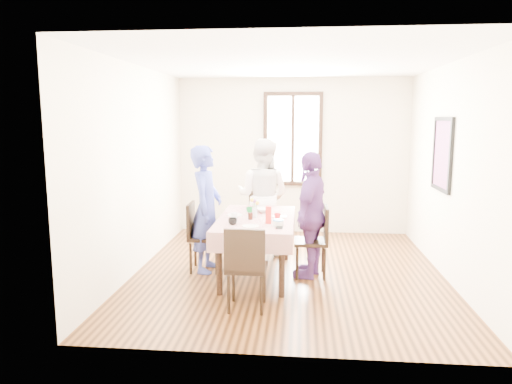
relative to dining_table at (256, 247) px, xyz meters
The scene contains 31 objects.
ground 0.58m from the dining_table, 24.13° to the left, with size 4.50×4.50×0.00m, color black.
back_wall 2.65m from the dining_table, 80.50° to the left, with size 4.00×4.00×0.00m, color #F0E2C1.
right_wall 2.60m from the dining_table, ahead, with size 4.50×4.50×0.00m, color #F0E2C1.
window_frame 2.76m from the dining_table, 80.42° to the left, with size 1.02×0.06×1.62m, color black.
window_pane 2.77m from the dining_table, 80.46° to the left, with size 0.90×0.02×1.50m, color white.
art_poster 2.70m from the dining_table, 11.42° to the left, with size 0.04×0.76×0.96m, color red.
dining_table is the anchor object (origin of this frame).
tablecloth 0.38m from the dining_table, 116.57° to the left, with size 0.95×1.68×0.01m, color #580002.
chair_left 0.71m from the dining_table, 168.14° to the left, with size 0.42×0.42×0.91m, color black.
chair_right 0.70m from the dining_table, ahead, with size 0.42×0.42×0.91m, color black.
chair_far 1.07m from the dining_table, 90.00° to the left, with size 0.42×0.42×0.91m, color black.
chair_near 1.07m from the dining_table, 90.00° to the right, with size 0.42×0.42×0.91m, color black.
person_left 0.83m from the dining_table, 167.83° to the left, with size 0.61×0.40×1.67m, color #39429A.
person_far 1.16m from the dining_table, 90.00° to the left, with size 0.83×0.65×1.72m, color white.
person_right 0.80m from the dining_table, ahead, with size 0.94×0.39×1.61m, color #603379.
mug_black 0.65m from the dining_table, 119.66° to the right, with size 0.10×0.10×0.08m, color black.
mug_flag 0.52m from the dining_table, 19.89° to the right, with size 0.08×0.08×0.08m, color red.
mug_green 0.54m from the dining_table, 110.63° to the left, with size 0.09×0.09×0.07m, color #0C7226.
serving_bowl 0.55m from the dining_table, 78.48° to the left, with size 0.21×0.21×0.05m, color white.
juice_carton 0.61m from the dining_table, 60.81° to the right, with size 0.07×0.07×0.21m, color red.
butter_tub 0.67m from the dining_table, 55.42° to the right, with size 0.13×0.13×0.06m, color white.
jam_jar 0.45m from the dining_table, 119.82° to the right, with size 0.06×0.06×0.08m, color black.
drinking_glass 0.57m from the dining_table, 134.28° to the right, with size 0.08×0.08×0.11m, color silver.
smartphone 0.73m from the dining_table, 58.80° to the right, with size 0.08×0.16×0.01m, color black.
flower_vase 0.45m from the dining_table, 151.62° to the left, with size 0.06×0.06×0.13m, color silver.
plate_left 0.50m from the dining_table, 160.92° to the left, with size 0.20×0.20×0.01m, color white.
plate_right 0.49m from the dining_table, 13.88° to the left, with size 0.20×0.20×0.01m, color white.
plate_far 0.72m from the dining_table, 89.35° to the left, with size 0.20×0.20×0.01m, color white.
plate_near 0.65m from the dining_table, 92.07° to the right, with size 0.20×0.20×0.01m, color white.
butter_lid 0.70m from the dining_table, 55.42° to the right, with size 0.12×0.12×0.01m, color blue.
flower_bunch 0.56m from the dining_table, 151.62° to the left, with size 0.09×0.09×0.10m, color yellow, non-canonical shape.
Camera 1 is at (0.15, -6.01, 2.02)m, focal length 32.99 mm.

